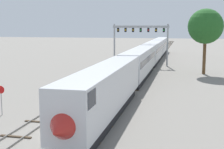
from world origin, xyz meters
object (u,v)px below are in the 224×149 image
object	(u,v)px
signal_gantry	(141,35)
stop_sign	(1,96)
passenger_train	(148,56)
trackside_tree_left	(206,27)

from	to	relation	value
signal_gantry	stop_sign	bearing A→B (deg)	-100.47
passenger_train	stop_sign	distance (m)	37.84
trackside_tree_left	signal_gantry	bearing A→B (deg)	141.99
signal_gantry	stop_sign	xyz separation A→B (m)	(-7.75, -41.95, -4.72)
stop_sign	trackside_tree_left	xyz separation A→B (m)	(20.53, 31.96, 6.54)
passenger_train	trackside_tree_left	world-z (taller)	trackside_tree_left
stop_sign	signal_gantry	bearing A→B (deg)	79.53
signal_gantry	stop_sign	distance (m)	42.92
passenger_train	trackside_tree_left	bearing A→B (deg)	-23.27
stop_sign	passenger_train	bearing A→B (deg)	74.67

